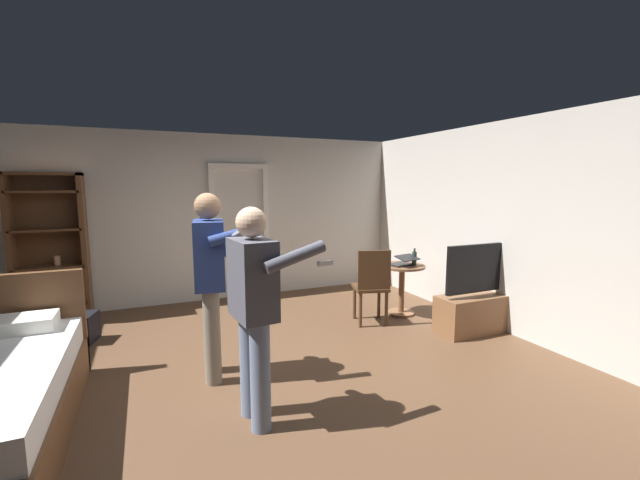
# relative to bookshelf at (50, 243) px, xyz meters

# --- Properties ---
(ground_plane) EXTENTS (6.95, 6.95, 0.00)m
(ground_plane) POSITION_rel_bookshelf_xyz_m (2.01, -2.69, -1.05)
(ground_plane) COLOR brown
(wall_back) EXTENTS (6.56, 0.12, 2.57)m
(wall_back) POSITION_rel_bookshelf_xyz_m (2.01, 0.23, 0.24)
(wall_back) COLOR beige
(wall_back) RESTS_ON ground_plane
(wall_right) EXTENTS (0.12, 5.96, 2.57)m
(wall_right) POSITION_rel_bookshelf_xyz_m (5.23, -2.69, 0.24)
(wall_right) COLOR beige
(wall_right) RESTS_ON ground_plane
(doorway_frame) EXTENTS (0.93, 0.08, 2.13)m
(doorway_frame) POSITION_rel_bookshelf_xyz_m (2.54, 0.15, 0.17)
(doorway_frame) COLOR white
(doorway_frame) RESTS_ON ground_plane
(bookshelf) EXTENTS (0.87, 0.32, 1.96)m
(bookshelf) POSITION_rel_bookshelf_xyz_m (0.00, 0.00, 0.00)
(bookshelf) COLOR brown
(bookshelf) RESTS_ON ground_plane
(tv_flatscreen) EXTENTS (1.05, 0.40, 1.10)m
(tv_flatscreen) POSITION_rel_bookshelf_xyz_m (4.87, -2.57, -0.73)
(tv_flatscreen) COLOR brown
(tv_flatscreen) RESTS_ON ground_plane
(side_table) EXTENTS (0.63, 0.63, 0.70)m
(side_table) POSITION_rel_bookshelf_xyz_m (4.40, -1.64, -0.58)
(side_table) COLOR brown
(side_table) RESTS_ON ground_plane
(laptop) EXTENTS (0.38, 0.39, 0.15)m
(laptop) POSITION_rel_bookshelf_xyz_m (4.38, -1.68, -0.30)
(laptop) COLOR black
(laptop) RESTS_ON side_table
(bottle_on_table) EXTENTS (0.06, 0.06, 0.24)m
(bottle_on_table) POSITION_rel_bookshelf_xyz_m (4.54, -1.72, -0.25)
(bottle_on_table) COLOR #2B3E31
(bottle_on_table) RESTS_ON side_table
(wooden_chair) EXTENTS (0.52, 0.52, 0.99)m
(wooden_chair) POSITION_rel_bookshelf_xyz_m (3.80, -1.84, -0.50)
(wooden_chair) COLOR #4C331E
(wooden_chair) RESTS_ON ground_plane
(person_blue_shirt) EXTENTS (0.70, 0.58, 1.65)m
(person_blue_shirt) POSITION_rel_bookshelf_xyz_m (1.88, -3.35, -0.10)
(person_blue_shirt) COLOR slate
(person_blue_shirt) RESTS_ON ground_plane
(person_striped_shirt) EXTENTS (0.63, 0.65, 1.73)m
(person_striped_shirt) POSITION_rel_bookshelf_xyz_m (1.69, -2.49, -0.04)
(person_striped_shirt) COLOR gray
(person_striped_shirt) RESTS_ON ground_plane
(suitcase_dark) EXTENTS (0.59, 0.45, 0.33)m
(suitcase_dark) POSITION_rel_bookshelf_xyz_m (0.32, -0.99, -0.88)
(suitcase_dark) COLOR black
(suitcase_dark) RESTS_ON ground_plane
(suitcase_small) EXTENTS (0.54, 0.46, 0.32)m
(suitcase_small) POSITION_rel_bookshelf_xyz_m (0.14, -1.06, -0.89)
(suitcase_small) COLOR black
(suitcase_small) RESTS_ON ground_plane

